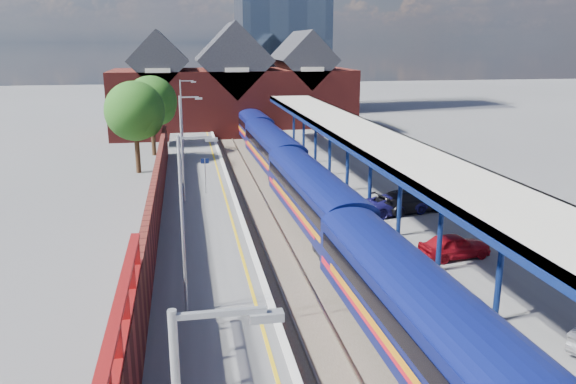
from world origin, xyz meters
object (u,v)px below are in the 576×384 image
object	(u,v)px
platform_sign	(205,170)
lamp_post_b	(186,214)
parked_car_dark	(410,201)
lamp_post_d	(183,113)
lamp_post_c	(184,142)
parked_car_blue	(396,204)
parked_car_red	(454,246)
train	(289,165)

from	to	relation	value
platform_sign	lamp_post_b	bearing A→B (deg)	-94.33
lamp_post_b	parked_car_dark	bearing A→B (deg)	39.06
lamp_post_b	lamp_post_d	xyz separation A→B (m)	(0.00, 32.00, 0.00)
lamp_post_c	parked_car_blue	distance (m)	14.11
lamp_post_b	lamp_post_d	bearing A→B (deg)	90.00
lamp_post_b	parked_car_dark	distance (m)	18.04
lamp_post_b	lamp_post_c	size ratio (longest dim) A/B	1.00
lamp_post_b	parked_car_red	world-z (taller)	lamp_post_b
train	platform_sign	size ratio (longest dim) A/B	26.39
lamp_post_b	lamp_post_d	distance (m)	32.00
train	parked_car_blue	xyz separation A→B (m)	(4.92, -9.83, -0.52)
parked_car_dark	parked_car_red	bearing A→B (deg)	161.13
lamp_post_b	parked_car_red	xyz separation A→B (m)	(12.87, 3.42, -3.38)
parked_car_red	lamp_post_c	bearing A→B (deg)	38.38
lamp_post_c	parked_car_dark	world-z (taller)	lamp_post_c
lamp_post_b	train	bearing A→B (deg)	69.38
parked_car_red	parked_car_dark	size ratio (longest dim) A/B	0.75
lamp_post_c	lamp_post_d	world-z (taller)	same
train	lamp_post_d	size ratio (longest dim) A/B	9.42
train	lamp_post_c	bearing A→B (deg)	-148.14
lamp_post_d	parked_car_red	world-z (taller)	lamp_post_d
lamp_post_d	platform_sign	world-z (taller)	lamp_post_d
lamp_post_d	lamp_post_c	bearing A→B (deg)	-90.00
lamp_post_c	parked_car_dark	distance (m)	14.96
train	parked_car_dark	size ratio (longest dim) A/B	13.88
lamp_post_d	parked_car_dark	distance (m)	25.18
lamp_post_c	parked_car_blue	world-z (taller)	lamp_post_c
lamp_post_b	lamp_post_c	distance (m)	16.00
lamp_post_b	parked_car_blue	bearing A→B (deg)	40.86
lamp_post_c	platform_sign	xyz separation A→B (m)	(1.36, 2.00, -2.30)
lamp_post_d	parked_car_blue	world-z (taller)	lamp_post_d
train	lamp_post_b	size ratio (longest dim) A/B	9.42
lamp_post_b	parked_car_blue	size ratio (longest dim) A/B	1.63
lamp_post_c	parked_car_dark	bearing A→B (deg)	-19.31
parked_car_blue	lamp_post_b	bearing A→B (deg)	119.19
train	lamp_post_c	size ratio (longest dim) A/B	9.42
lamp_post_c	train	bearing A→B (deg)	31.86
train	platform_sign	bearing A→B (deg)	-156.06
lamp_post_c	platform_sign	bearing A→B (deg)	55.74
lamp_post_d	parked_car_blue	xyz separation A→B (m)	(12.77, -20.95, -3.39)
platform_sign	parked_car_dark	xyz separation A→B (m)	(12.41, -6.82, -1.00)
lamp_post_c	parked_car_blue	bearing A→B (deg)	-21.19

